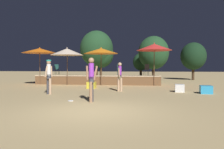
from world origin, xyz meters
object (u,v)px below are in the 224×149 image
patio_umbrella_3 (40,51)px  person_0 (120,76)px  bistro_chair_2 (57,68)px  person_1 (91,77)px  patio_umbrella_1 (101,51)px  cube_seat_0 (92,85)px  background_tree_0 (101,54)px  background_tree_4 (97,49)px  bistro_chair_0 (118,68)px  background_tree_2 (193,56)px  cube_seat_2 (180,88)px  person_2 (49,74)px  background_tree_3 (141,62)px  background_tree_1 (154,53)px  cube_seat_1 (206,90)px  patio_umbrella_2 (154,47)px  frisbee_disc (71,101)px  patio_umbrella_0 (67,52)px  bistro_chair_1 (147,69)px

patio_umbrella_3 → person_0: (6.84, -3.83, -1.82)m
bistro_chair_2 → person_0: bearing=132.6°
patio_umbrella_3 → person_1: 10.08m
patio_umbrella_1 → cube_seat_0: 3.44m
background_tree_0 → background_tree_4: 0.76m
background_tree_0 → bistro_chair_0: bearing=-68.5°
background_tree_2 → background_tree_4: background_tree_4 is taller
cube_seat_0 → background_tree_0: 11.73m
cube_seat_2 → person_2: person_2 is taller
background_tree_3 → person_0: bearing=-95.5°
person_0 → background_tree_1: (2.44, 9.21, 1.91)m
cube_seat_1 → cube_seat_2: 1.41m
bistro_chair_2 → background_tree_2: background_tree_2 is taller
patio_umbrella_2 → cube_seat_2: 4.99m
person_1 → bistro_chair_2: 11.46m
background_tree_4 → cube_seat_1: bearing=-56.3°
frisbee_disc → background_tree_1: background_tree_1 is taller
patio_umbrella_3 → person_2: (3.28, -5.70, -1.69)m
patio_umbrella_0 → background_tree_0: bearing=83.3°
background_tree_2 → background_tree_4: 10.99m
patio_umbrella_0 → cube_seat_1: bearing=-25.2°
frisbee_disc → background_tree_1: (4.13, 13.15, 2.82)m
cube_seat_1 → background_tree_4: size_ratio=0.12×
cube_seat_0 → background_tree_1: bearing=59.7°
background_tree_4 → person_2: bearing=-88.2°
cube_seat_0 → frisbee_disc: cube_seat_0 is taller
bistro_chair_1 → background_tree_2: background_tree_2 is taller
cube_seat_2 → background_tree_3: background_tree_3 is taller
background_tree_3 → patio_umbrella_2: bearing=-82.9°
patio_umbrella_2 → bistro_chair_2: (-8.51, 1.90, -1.63)m
patio_umbrella_2 → person_0: (-2.22, -4.11, -2.02)m
patio_umbrella_1 → background_tree_2: background_tree_2 is taller
patio_umbrella_0 → cube_seat_1: size_ratio=4.51×
background_tree_3 → background_tree_0: bearing=175.0°
person_1 → background_tree_4: bearing=13.8°
patio_umbrella_2 → person_0: size_ratio=1.92×
background_tree_0 → patio_umbrella_2: bearing=-56.5°
bistro_chair_1 → background_tree_2: size_ratio=0.22×
patio_umbrella_2 → cube_seat_1: 5.87m
patio_umbrella_3 → patio_umbrella_0: bearing=2.8°
cube_seat_2 → person_2: bearing=-164.2°
bistro_chair_0 → background_tree_1: 5.07m
cube_seat_2 → patio_umbrella_0: bearing=154.4°
bistro_chair_2 → patio_umbrella_1: bearing=150.9°
background_tree_3 → person_1: bearing=-96.8°
bistro_chair_1 → background_tree_3: 7.33m
patio_umbrella_1 → bistro_chair_2: size_ratio=3.30×
person_2 → bistro_chair_0: (2.89, 7.38, 0.26)m
person_2 → person_0: bearing=54.0°
cube_seat_1 → bistro_chair_1: size_ratio=0.74×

